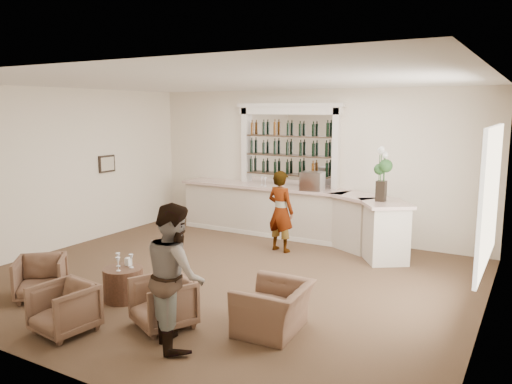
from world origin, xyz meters
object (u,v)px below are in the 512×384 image
armchair_far (274,308)px  flower_vase (382,171)px  armchair_center (64,309)px  espresso_machine (312,181)px  armchair_right (163,303)px  sommelier (281,211)px  armchair_left (41,278)px  bar_counter (293,214)px  cocktail_table (124,284)px  guest (175,275)px

armchair_far → flower_vase: (0.28, 3.82, 1.41)m
armchair_center → espresso_machine: 5.89m
armchair_center → armchair_right: armchair_right is taller
sommelier → espresso_machine: bearing=-94.8°
espresso_machine → armchair_left: bearing=-118.9°
bar_counter → cocktail_table: size_ratio=9.54×
armchair_right → flower_vase: bearing=95.6°
armchair_left → espresso_machine: (2.27, 5.08, 1.02)m
cocktail_table → armchair_left: (-1.15, -0.57, 0.07)m
armchair_left → armchair_right: armchair_right is taller
cocktail_table → guest: (1.61, -0.74, 0.63)m
cocktail_table → flower_vase: flower_vase is taller
armchair_right → flower_vase: (1.61, 4.44, 1.39)m
bar_counter → armchair_center: (-0.49, -5.78, -0.25)m
guest → armchair_right: (-0.46, 0.30, -0.55)m
armchair_center → armchair_right: size_ratio=0.97×
armchair_center → armchair_far: bearing=37.5°
armchair_center → armchair_far: 2.71m
sommelier → armchair_right: bearing=105.3°
cocktail_table → flower_vase: 5.07m
cocktail_table → armchair_left: armchair_left is taller
bar_counter → armchair_center: bar_counter is taller
armchair_right → flower_vase: flower_vase is taller
bar_counter → sommelier: (0.21, -1.01, 0.25)m
armchair_center → espresso_machine: size_ratio=1.55×
guest → flower_vase: bearing=-64.4°
bar_counter → flower_vase: 2.47m
bar_counter → armchair_left: bar_counter is taller
sommelier → armchair_left: sommelier is taller
flower_vase → armchair_right: bearing=-109.9°
cocktail_table → espresso_machine: 4.77m
cocktail_table → espresso_machine: bearing=76.0°
armchair_left → espresso_machine: size_ratio=1.55×
sommelier → guest: 4.36m
cocktail_table → armchair_right: size_ratio=0.81×
armchair_center → espresso_machine: espresso_machine is taller
bar_counter → sommelier: size_ratio=3.45×
armchair_far → armchair_right: bearing=-69.5°
armchair_left → armchair_center: size_ratio=1.00×
armchair_left → armchair_center: 1.45m
bar_counter → flower_vase: (2.11, -0.57, 1.15)m
cocktail_table → sommelier: (0.85, 3.55, 0.58)m
armchair_right → armchair_far: armchair_right is taller
armchair_center → armchair_right: (0.99, 0.77, 0.01)m
sommelier → guest: bearing=111.1°
sommelier → armchair_center: 4.84m
armchair_left → cocktail_table: bearing=-16.1°
cocktail_table → armchair_right: bearing=-20.9°
bar_counter → sommelier: bearing=-78.5°
armchair_center → armchair_far: size_ratio=0.74×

